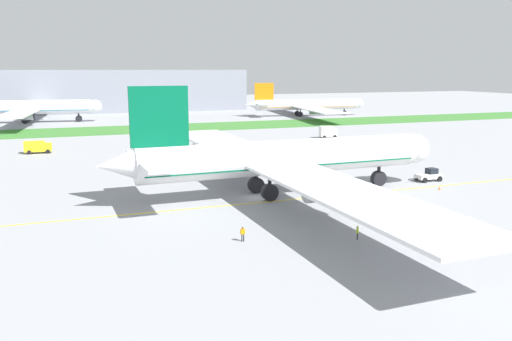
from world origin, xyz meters
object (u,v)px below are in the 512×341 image
at_px(service_truck_fuel_bowser, 328,132).
at_px(parked_airliner_far_right, 305,105).
at_px(ground_crew_wingwalker_port, 243,233).
at_px(parked_airliner_far_centre, 32,108).
at_px(pushback_tug, 429,175).
at_px(ground_crew_marshaller_front, 357,231).
at_px(service_truck_catering_van, 203,152).
at_px(traffic_cone_near_nose, 440,188).
at_px(airliner_foreground, 280,158).
at_px(service_truck_baggage_loader, 38,147).

relative_size(service_truck_fuel_bowser, parked_airliner_far_right, 0.06).
relative_size(ground_crew_wingwalker_port, parked_airliner_far_centre, 0.02).
distance_m(pushback_tug, ground_crew_wingwalker_port, 43.54).
xyz_separation_m(ground_crew_marshaller_front, service_truck_fuel_bowser, (38.03, 78.38, 0.75)).
bearing_deg(ground_crew_marshaller_front, parked_airliner_far_centre, 104.03).
bearing_deg(service_truck_catering_van, ground_crew_wingwalker_port, -100.30).
relative_size(service_truck_fuel_bowser, service_truck_catering_van, 0.88).
height_order(ground_crew_wingwalker_port, traffic_cone_near_nose, ground_crew_wingwalker_port).
height_order(service_truck_catering_van, parked_airliner_far_right, parked_airliner_far_right).
relative_size(airliner_foreground, service_truck_fuel_bowser, 17.92).
height_order(service_truck_fuel_bowser, parked_airliner_far_centre, parked_airliner_far_centre).
xyz_separation_m(service_truck_baggage_loader, service_truck_catering_van, (31.98, -21.10, 0.19)).
distance_m(ground_crew_wingwalker_port, service_truck_baggage_loader, 76.85).
xyz_separation_m(service_truck_fuel_bowser, parked_airliner_far_right, (24.09, 64.50, 2.72)).
bearing_deg(ground_crew_wingwalker_port, service_truck_catering_van, 79.70).
xyz_separation_m(pushback_tug, service_truck_fuel_bowser, (10.68, 55.59, 0.74)).
bearing_deg(service_truck_baggage_loader, pushback_tug, -41.49).
bearing_deg(pushback_tug, service_truck_baggage_loader, 138.51).
height_order(pushback_tug, parked_airliner_far_right, parked_airliner_far_right).
height_order(ground_crew_wingwalker_port, parked_airliner_far_right, parked_airliner_far_right).
distance_m(service_truck_baggage_loader, service_truck_catering_van, 38.32).
distance_m(service_truck_baggage_loader, parked_airliner_far_right, 116.64).
relative_size(traffic_cone_near_nose, service_truck_baggage_loader, 0.10).
bearing_deg(service_truck_fuel_bowser, pushback_tug, -100.87).
xyz_separation_m(pushback_tug, service_truck_baggage_loader, (-61.65, 54.52, 0.53)).
height_order(airliner_foreground, traffic_cone_near_nose, airliner_foreground).
bearing_deg(airliner_foreground, ground_crew_marshaller_front, -90.57).
bearing_deg(service_truck_fuel_bowser, service_truck_baggage_loader, -179.15).
xyz_separation_m(pushback_tug, service_truck_catering_van, (-29.67, 33.42, 0.72)).
bearing_deg(parked_airliner_far_right, airliner_foreground, -117.16).
xyz_separation_m(ground_crew_wingwalker_port, service_truck_fuel_bowser, (49.87, 74.57, 0.71)).
relative_size(airliner_foreground, service_truck_catering_van, 15.74).
bearing_deg(service_truck_catering_van, traffic_cone_near_nose, -55.36).
relative_size(airliner_foreground, service_truck_baggage_loader, 14.48).
distance_m(service_truck_fuel_bowser, parked_airliner_far_centre, 104.97).
bearing_deg(service_truck_catering_van, ground_crew_marshaller_front, -87.65).
bearing_deg(service_truck_fuel_bowser, ground_crew_marshaller_front, -115.88).
height_order(ground_crew_wingwalker_port, service_truck_fuel_bowser, service_truck_fuel_bowser).
relative_size(service_truck_fuel_bowser, parked_airliner_far_centre, 0.06).
xyz_separation_m(traffic_cone_near_nose, service_truck_fuel_bowser, (13.23, 61.42, 1.42)).
relative_size(traffic_cone_near_nose, parked_airliner_far_centre, 0.01).
relative_size(pushback_tug, ground_crew_wingwalker_port, 3.76).
bearing_deg(parked_airliner_far_centre, airliner_foreground, -73.57).
height_order(pushback_tug, service_truck_fuel_bowser, service_truck_fuel_bowser).
xyz_separation_m(ground_crew_marshaller_front, service_truck_catering_van, (-2.31, 56.21, 0.73)).
distance_m(airliner_foreground, traffic_cone_near_nose, 25.67).
bearing_deg(parked_airliner_far_centre, service_truck_baggage_loader, -87.33).
distance_m(service_truck_catering_van, parked_airliner_far_centre, 101.21).
relative_size(pushback_tug, service_truck_baggage_loader, 1.07).
distance_m(pushback_tug, parked_airliner_far_right, 125.07).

